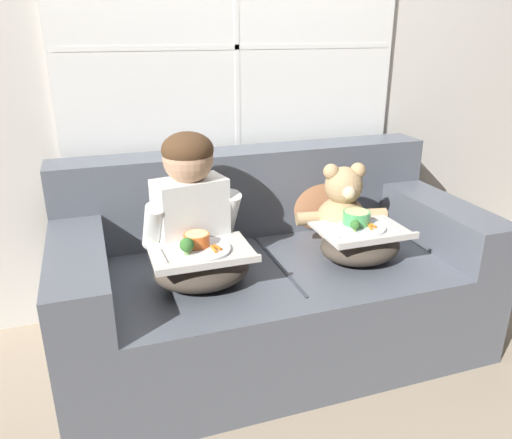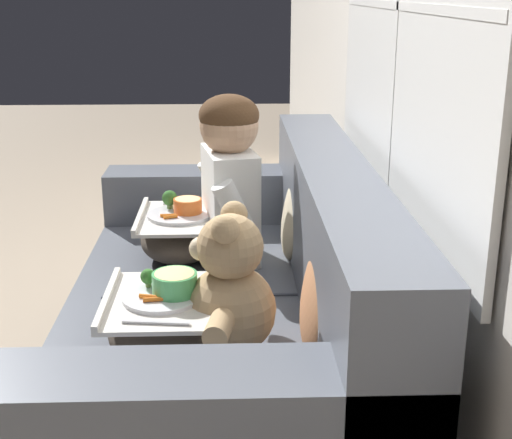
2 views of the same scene
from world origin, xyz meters
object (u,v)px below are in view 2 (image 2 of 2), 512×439
couch (236,332)px  lap_tray_child (180,234)px  throw_pillow_behind_teddy (324,290)px  child_figure (229,170)px  lap_tray_teddy (163,322)px  throw_pillow_behind_child (299,210)px  teddy_bear (229,292)px

couch → lap_tray_child: 0.47m
throw_pillow_behind_teddy → child_figure: (-0.73, -0.25, 0.15)m
couch → lap_tray_teddy: (0.36, -0.20, 0.22)m
lap_tray_teddy → throw_pillow_behind_child: bearing=148.9°
child_figure → throw_pillow_behind_teddy: bearing=19.2°
child_figure → teddy_bear: size_ratio=1.36×
teddy_bear → lap_tray_child: bearing=-166.1°
throw_pillow_behind_teddy → lap_tray_teddy: 0.45m
couch → throw_pillow_behind_child: bearing=147.0°
child_figure → lap_tray_child: child_figure is taller
lap_tray_teddy → child_figure: bearing=165.8°
throw_pillow_behind_child → child_figure: size_ratio=0.64×
throw_pillow_behind_child → lap_tray_child: bearing=-90.1°
lap_tray_child → teddy_bear: bearing=13.9°
throw_pillow_behind_child → couch: bearing=-33.0°
couch → child_figure: (-0.36, -0.02, 0.46)m
lap_tray_child → lap_tray_teddy: bearing=0.1°
teddy_bear → lap_tray_child: 0.75m
throw_pillow_behind_teddy → child_figure: size_ratio=0.63×
throw_pillow_behind_teddy → lap_tray_teddy: throw_pillow_behind_teddy is taller
couch → throw_pillow_behind_teddy: bearing=33.0°
throw_pillow_behind_child → lap_tray_teddy: throw_pillow_behind_child is taller
throw_pillow_behind_teddy → lap_tray_teddy: size_ratio=0.98×
couch → throw_pillow_behind_child: couch is taller
teddy_bear → couch: bearing=176.6°
throw_pillow_behind_child → teddy_bear: (0.72, -0.26, -0.00)m
throw_pillow_behind_child → throw_pillow_behind_teddy: bearing=0.0°
couch → child_figure: 0.58m
throw_pillow_behind_teddy → child_figure: child_figure is taller
child_figure → lap_tray_teddy: size_ratio=1.56×
throw_pillow_behind_child → throw_pillow_behind_teddy: throw_pillow_behind_child is taller
couch → lap_tray_child: couch is taller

